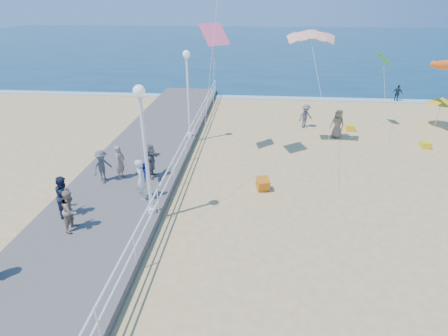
# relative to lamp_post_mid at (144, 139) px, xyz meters

# --- Properties ---
(ground) EXTENTS (160.00, 160.00, 0.00)m
(ground) POSITION_rel_lamp_post_mid_xyz_m (5.35, 0.00, -3.66)
(ground) COLOR #DFBB75
(ground) RESTS_ON ground
(ocean) EXTENTS (160.00, 90.00, 0.05)m
(ocean) POSITION_rel_lamp_post_mid_xyz_m (5.35, 65.00, -3.65)
(ocean) COLOR #0C314C
(ocean) RESTS_ON ground
(surf_line) EXTENTS (160.00, 1.20, 0.04)m
(surf_line) POSITION_rel_lamp_post_mid_xyz_m (5.35, 20.50, -3.63)
(surf_line) COLOR silver
(surf_line) RESTS_ON ground
(boardwalk) EXTENTS (5.00, 44.00, 0.40)m
(boardwalk) POSITION_rel_lamp_post_mid_xyz_m (-2.15, 0.00, -3.46)
(boardwalk) COLOR #67615D
(boardwalk) RESTS_ON ground
(railing) EXTENTS (0.05, 42.00, 0.55)m
(railing) POSITION_rel_lamp_post_mid_xyz_m (0.30, 0.00, -2.41)
(railing) COLOR white
(railing) RESTS_ON boardwalk
(lamp_post_mid) EXTENTS (0.44, 0.44, 5.32)m
(lamp_post_mid) POSITION_rel_lamp_post_mid_xyz_m (0.00, 0.00, 0.00)
(lamp_post_mid) COLOR white
(lamp_post_mid) RESTS_ON boardwalk
(lamp_post_far) EXTENTS (0.44, 0.44, 5.32)m
(lamp_post_far) POSITION_rel_lamp_post_mid_xyz_m (0.00, 9.00, 0.00)
(lamp_post_far) COLOR white
(lamp_post_far) RESTS_ON boardwalk
(woman_holding_toddler) EXTENTS (0.59, 0.77, 1.90)m
(woman_holding_toddler) POSITION_rel_lamp_post_mid_xyz_m (-0.66, 1.05, -2.31)
(woman_holding_toddler) COLOR silver
(woman_holding_toddler) RESTS_ON boardwalk
(toddler_held) EXTENTS (0.39, 0.46, 0.83)m
(toddler_held) POSITION_rel_lamp_post_mid_xyz_m (-0.51, 1.20, -2.00)
(toddler_held) COLOR #3740CE
(toddler_held) RESTS_ON boardwalk
(spectator_1) EXTENTS (0.70, 0.87, 1.69)m
(spectator_1) POSITION_rel_lamp_post_mid_xyz_m (-2.66, -1.41, -2.42)
(spectator_1) COLOR gray
(spectator_1) RESTS_ON boardwalk
(spectator_2) EXTENTS (1.00, 1.20, 1.61)m
(spectator_2) POSITION_rel_lamp_post_mid_xyz_m (-3.08, 2.50, -2.46)
(spectator_2) COLOR #59595E
(spectator_2) RESTS_ON boardwalk
(spectator_5) EXTENTS (0.62, 1.64, 1.73)m
(spectator_5) POSITION_rel_lamp_post_mid_xyz_m (-0.86, 3.14, -2.39)
(spectator_5) COLOR slate
(spectator_5) RESTS_ON boardwalk
(spectator_6) EXTENTS (0.48, 0.67, 1.72)m
(spectator_6) POSITION_rel_lamp_post_mid_xyz_m (-2.32, 2.90, -2.40)
(spectator_6) COLOR gray
(spectator_6) RESTS_ON boardwalk
(spectator_7) EXTENTS (0.81, 0.96, 1.76)m
(spectator_7) POSITION_rel_lamp_post_mid_xyz_m (-3.39, -0.49, -2.38)
(spectator_7) COLOR #1A2139
(spectator_7) RESTS_ON boardwalk
(beach_walker_a) EXTENTS (1.26, 1.13, 1.70)m
(beach_walker_a) POSITION_rel_lamp_post_mid_xyz_m (7.76, 12.47, -2.81)
(beach_walker_a) COLOR #5E5E64
(beach_walker_a) RESTS_ON ground
(beach_walker_b) EXTENTS (0.91, 0.79, 1.47)m
(beach_walker_b) POSITION_rel_lamp_post_mid_xyz_m (16.88, 20.44, -2.93)
(beach_walker_b) COLOR #1C263E
(beach_walker_b) RESTS_ON ground
(beach_walker_c) EXTENTS (1.11, 1.08, 1.93)m
(beach_walker_c) POSITION_rel_lamp_post_mid_xyz_m (9.63, 10.64, -2.70)
(beach_walker_c) COLOR #7B6C55
(beach_walker_c) RESTS_ON ground
(box_kite) EXTENTS (0.72, 0.83, 0.74)m
(box_kite) POSITION_rel_lamp_post_mid_xyz_m (4.65, 2.95, -3.36)
(box_kite) COLOR #C53F0B
(box_kite) RESTS_ON ground
(beach_umbrella) EXTENTS (1.90, 1.90, 2.14)m
(beach_umbrella) POSITION_rel_lamp_post_mid_xyz_m (17.32, 13.60, -1.75)
(beach_umbrella) COLOR white
(beach_umbrella) RESTS_ON ground
(beach_chair_left) EXTENTS (0.55, 0.55, 0.40)m
(beach_chair_left) POSITION_rel_lamp_post_mid_xyz_m (10.88, 12.05, -3.46)
(beach_chair_left) COLOR yellow
(beach_chair_left) RESTS_ON ground
(beach_chair_right) EXTENTS (0.55, 0.55, 0.40)m
(beach_chair_right) POSITION_rel_lamp_post_mid_xyz_m (14.83, 9.24, -3.46)
(beach_chair_right) COLOR yellow
(beach_chair_right) RESTS_ON ground
(kite_parafoil) EXTENTS (2.63, 0.94, 0.65)m
(kite_parafoil) POSITION_rel_lamp_post_mid_xyz_m (7.05, 8.67, 3.01)
(kite_parafoil) COLOR #F14C1C
(kite_windsock) EXTENTS (0.96, 2.41, 1.02)m
(kite_windsock) POSITION_rel_lamp_post_mid_xyz_m (15.93, 11.48, 1.06)
(kite_windsock) COLOR #F35714
(kite_diamond_pink) EXTENTS (1.65, 1.62, 1.04)m
(kite_diamond_pink) POSITION_rel_lamp_post_mid_xyz_m (1.90, 7.11, 3.11)
(kite_diamond_pink) COLOR #FE5D87
(kite_diamond_green) EXTENTS (0.99, 1.21, 0.74)m
(kite_diamond_green) POSITION_rel_lamp_post_mid_xyz_m (12.54, 12.95, 1.16)
(kite_diamond_green) COLOR green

